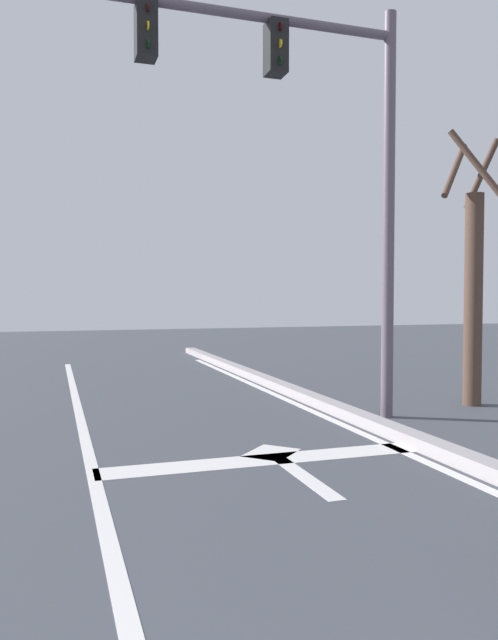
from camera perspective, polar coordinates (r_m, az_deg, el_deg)
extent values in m
cube|color=silver|center=(5.21, -13.80, -15.96)|extent=(0.12, 20.00, 0.01)
cube|color=silver|center=(6.25, 16.98, -12.88)|extent=(0.12, 20.00, 0.01)
cube|color=silver|center=(6.20, 1.38, -12.90)|extent=(3.27, 0.40, 0.01)
cube|color=silver|center=(5.70, 5.10, -14.28)|extent=(0.16, 1.40, 0.01)
cube|color=silver|center=(6.46, 2.08, -12.26)|extent=(0.71, 0.71, 0.01)
cube|color=#A29B9C|center=(6.37, 18.87, -11.98)|extent=(0.24, 24.00, 0.14)
cylinder|color=#60535F|center=(8.37, 12.88, 9.33)|extent=(0.16, 0.16, 5.32)
cylinder|color=#60535F|center=(8.12, -3.39, 26.92)|extent=(4.77, 0.12, 0.12)
cube|color=black|center=(8.20, 2.52, 24.00)|extent=(0.24, 0.28, 0.64)
cylinder|color=#3A0605|center=(8.15, 2.93, 25.67)|extent=(0.02, 0.10, 0.10)
cylinder|color=yellow|center=(8.07, 2.92, 24.37)|extent=(0.02, 0.10, 0.10)
cylinder|color=black|center=(8.00, 2.92, 23.04)|extent=(0.02, 0.10, 0.10)
cube|color=black|center=(7.83, -9.61, 25.05)|extent=(0.24, 0.28, 0.64)
cylinder|color=#3A0605|center=(7.77, -9.44, 26.83)|extent=(0.02, 0.10, 0.10)
cylinder|color=yellow|center=(7.69, -9.43, 25.48)|extent=(0.02, 0.10, 0.10)
cylinder|color=black|center=(7.62, -9.42, 24.09)|extent=(0.02, 0.10, 0.10)
cylinder|color=#4F392D|center=(9.59, 20.20, 1.77)|extent=(0.27, 0.27, 3.12)
cylinder|color=#4F392D|center=(10.04, 20.88, 12.60)|extent=(0.38, 0.49, 1.02)
cylinder|color=#4F392D|center=(9.85, 18.64, 13.13)|extent=(0.83, 0.64, 0.95)
cylinder|color=#4F392D|center=(9.47, 20.47, 13.47)|extent=(0.70, 0.53, 1.03)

